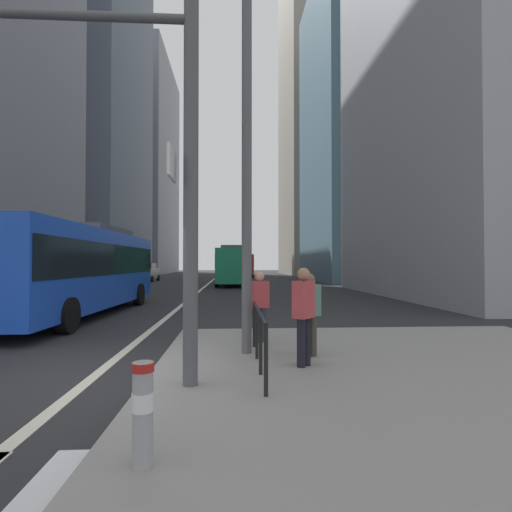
{
  "coord_description": "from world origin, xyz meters",
  "views": [
    {
      "loc": [
        2.37,
        -6.49,
        1.93
      ],
      "look_at": [
        4.99,
        38.62,
        2.77
      ],
      "focal_mm": 26.97,
      "sensor_mm": 36.0,
      "label": 1
    }
  ],
  "objects_px": {
    "city_bus_red_distant": "(243,264)",
    "car_oncoming_mid": "(147,272)",
    "traffic_signal_gantry": "(24,109)",
    "pedestrian_far": "(310,311)",
    "street_lamp_post": "(247,96)",
    "pedestrian_waiting": "(304,311)",
    "city_bus_red_receding": "(232,264)",
    "car_receding_near": "(232,271)",
    "pedestrian_walking": "(260,303)",
    "bollard_left": "(143,408)",
    "city_bus_blue_oncoming": "(80,266)"
  },
  "relations": [
    {
      "from": "city_bus_red_distant",
      "to": "city_bus_blue_oncoming",
      "type": "bearing_deg",
      "value": -99.53
    },
    {
      "from": "traffic_signal_gantry",
      "to": "pedestrian_far",
      "type": "height_order",
      "value": "traffic_signal_gantry"
    },
    {
      "from": "city_bus_red_receding",
      "to": "pedestrian_far",
      "type": "height_order",
      "value": "city_bus_red_receding"
    },
    {
      "from": "car_receding_near",
      "to": "bollard_left",
      "type": "bearing_deg",
      "value": -90.85
    },
    {
      "from": "pedestrian_waiting",
      "to": "bollard_left",
      "type": "bearing_deg",
      "value": -122.42
    },
    {
      "from": "bollard_left",
      "to": "pedestrian_walking",
      "type": "relative_size",
      "value": 0.57
    },
    {
      "from": "city_bus_red_distant",
      "to": "car_receding_near",
      "type": "bearing_deg",
      "value": -98.08
    },
    {
      "from": "city_bus_red_distant",
      "to": "bollard_left",
      "type": "bearing_deg",
      "value": -92.29
    },
    {
      "from": "city_bus_red_receding",
      "to": "car_receding_near",
      "type": "relative_size",
      "value": 2.79
    },
    {
      "from": "car_receding_near",
      "to": "pedestrian_far",
      "type": "bearing_deg",
      "value": -87.55
    },
    {
      "from": "city_bus_red_receding",
      "to": "traffic_signal_gantry",
      "type": "relative_size",
      "value": 1.63
    },
    {
      "from": "car_oncoming_mid",
      "to": "pedestrian_walking",
      "type": "bearing_deg",
      "value": -73.24
    },
    {
      "from": "car_oncoming_mid",
      "to": "car_receding_near",
      "type": "xyz_separation_m",
      "value": [
        9.0,
        4.19,
        -0.0
      ]
    },
    {
      "from": "traffic_signal_gantry",
      "to": "pedestrian_waiting",
      "type": "height_order",
      "value": "traffic_signal_gantry"
    },
    {
      "from": "city_bus_blue_oncoming",
      "to": "traffic_signal_gantry",
      "type": "bearing_deg",
      "value": -73.38
    },
    {
      "from": "car_oncoming_mid",
      "to": "street_lamp_post",
      "type": "xyz_separation_m",
      "value": [
        9.44,
        -33.45,
        4.29
      ]
    },
    {
      "from": "car_oncoming_mid",
      "to": "car_receding_near",
      "type": "distance_m",
      "value": 9.93
    },
    {
      "from": "traffic_signal_gantry",
      "to": "pedestrian_far",
      "type": "relative_size",
      "value": 4.46
    },
    {
      "from": "traffic_signal_gantry",
      "to": "bollard_left",
      "type": "xyz_separation_m",
      "value": [
        2.23,
        -2.22,
        -3.5
      ]
    },
    {
      "from": "pedestrian_walking",
      "to": "pedestrian_waiting",
      "type": "bearing_deg",
      "value": -73.06
    },
    {
      "from": "car_receding_near",
      "to": "traffic_signal_gantry",
      "type": "relative_size",
      "value": 0.58
    },
    {
      "from": "street_lamp_post",
      "to": "pedestrian_walking",
      "type": "relative_size",
      "value": 5.04
    },
    {
      "from": "car_receding_near",
      "to": "pedestrian_walking",
      "type": "distance_m",
      "value": 36.63
    },
    {
      "from": "city_bus_red_distant",
      "to": "car_oncoming_mid",
      "type": "bearing_deg",
      "value": -125.86
    },
    {
      "from": "bollard_left",
      "to": "pedestrian_walking",
      "type": "bearing_deg",
      "value": 75.15
    },
    {
      "from": "car_oncoming_mid",
      "to": "city_bus_red_receding",
      "type": "bearing_deg",
      "value": -35.45
    },
    {
      "from": "pedestrian_waiting",
      "to": "pedestrian_walking",
      "type": "height_order",
      "value": "pedestrian_waiting"
    },
    {
      "from": "car_oncoming_mid",
      "to": "pedestrian_far",
      "type": "height_order",
      "value": "car_oncoming_mid"
    },
    {
      "from": "city_bus_red_receding",
      "to": "city_bus_red_distant",
      "type": "xyz_separation_m",
      "value": [
        1.46,
        20.89,
        -0.0
      ]
    },
    {
      "from": "pedestrian_far",
      "to": "car_receding_near",
      "type": "bearing_deg",
      "value": 92.45
    },
    {
      "from": "bollard_left",
      "to": "car_oncoming_mid",
      "type": "bearing_deg",
      "value": 102.55
    },
    {
      "from": "city_bus_red_receding",
      "to": "car_receding_near",
      "type": "distance_m",
      "value": 10.64
    },
    {
      "from": "car_oncoming_mid",
      "to": "traffic_signal_gantry",
      "type": "height_order",
      "value": "traffic_signal_gantry"
    },
    {
      "from": "pedestrian_walking",
      "to": "pedestrian_far",
      "type": "distance_m",
      "value": 1.64
    },
    {
      "from": "traffic_signal_gantry",
      "to": "pedestrian_walking",
      "type": "bearing_deg",
      "value": 39.68
    },
    {
      "from": "traffic_signal_gantry",
      "to": "car_oncoming_mid",
      "type": "bearing_deg",
      "value": 99.85
    },
    {
      "from": "traffic_signal_gantry",
      "to": "pedestrian_far",
      "type": "bearing_deg",
      "value": 19.74
    },
    {
      "from": "street_lamp_post",
      "to": "pedestrian_waiting",
      "type": "xyz_separation_m",
      "value": [
        0.95,
        -1.03,
        -4.19
      ]
    },
    {
      "from": "car_oncoming_mid",
      "to": "pedestrian_walking",
      "type": "height_order",
      "value": "car_oncoming_mid"
    },
    {
      "from": "city_bus_red_receding",
      "to": "car_receding_near",
      "type": "bearing_deg",
      "value": 90.02
    },
    {
      "from": "traffic_signal_gantry",
      "to": "pedestrian_waiting",
      "type": "relative_size",
      "value": 4.14
    },
    {
      "from": "street_lamp_post",
      "to": "pedestrian_far",
      "type": "distance_m",
      "value": 4.44
    },
    {
      "from": "car_receding_near",
      "to": "city_bus_red_distant",
      "type": "bearing_deg",
      "value": 81.92
    },
    {
      "from": "traffic_signal_gantry",
      "to": "pedestrian_far",
      "type": "xyz_separation_m",
      "value": [
        4.47,
        1.61,
        -3.14
      ]
    },
    {
      "from": "city_bus_red_distant",
      "to": "street_lamp_post",
      "type": "xyz_separation_m",
      "value": [
        -1.03,
        -47.93,
        3.45
      ]
    },
    {
      "from": "city_bus_red_receding",
      "to": "car_oncoming_mid",
      "type": "height_order",
      "value": "city_bus_red_receding"
    },
    {
      "from": "street_lamp_post",
      "to": "city_bus_red_receding",
      "type": "bearing_deg",
      "value": 90.91
    },
    {
      "from": "city_bus_red_distant",
      "to": "pedestrian_far",
      "type": "relative_size",
      "value": 7.0
    },
    {
      "from": "traffic_signal_gantry",
      "to": "pedestrian_waiting",
      "type": "distance_m",
      "value": 5.31
    },
    {
      "from": "street_lamp_post",
      "to": "city_bus_blue_oncoming",
      "type": "bearing_deg",
      "value": 131.09
    }
  ]
}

